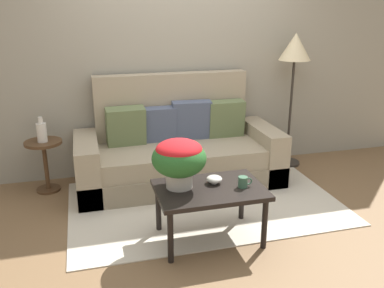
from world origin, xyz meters
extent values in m
plane|color=brown|center=(0.00, 0.00, 0.00)|extent=(14.00, 14.00, 0.00)
cube|color=gray|center=(0.00, 1.21, 1.35)|extent=(6.40, 0.12, 2.70)
cube|color=beige|center=(0.00, 0.14, 0.01)|extent=(2.59, 1.62, 0.01)
cube|color=gray|center=(-0.12, 0.67, 0.12)|extent=(2.16, 0.89, 0.24)
cube|color=gray|center=(-0.12, 0.65, 0.34)|extent=(1.69, 0.80, 0.19)
cube|color=gray|center=(-0.12, 1.03, 0.68)|extent=(1.69, 0.16, 0.93)
cube|color=gray|center=(-1.09, 0.67, 0.29)|extent=(0.23, 0.89, 0.58)
cube|color=gray|center=(0.84, 0.67, 0.29)|extent=(0.23, 0.89, 0.58)
cube|color=#4C5670|center=(-0.31, 0.89, 0.62)|extent=(0.38, 0.16, 0.39)
cube|color=#607047|center=(0.46, 0.87, 0.64)|extent=(0.41, 0.20, 0.42)
cube|color=#4C5670|center=(0.07, 0.88, 0.65)|extent=(0.44, 0.20, 0.44)
cube|color=#607047|center=(-0.66, 0.86, 0.64)|extent=(0.42, 0.24, 0.42)
cylinder|color=black|center=(-0.53, -0.73, 0.21)|extent=(0.05, 0.05, 0.43)
cylinder|color=black|center=(0.23, -0.73, 0.21)|extent=(0.05, 0.05, 0.43)
cylinder|color=black|center=(-0.53, -0.25, 0.21)|extent=(0.05, 0.05, 0.43)
cylinder|color=black|center=(0.23, -0.25, 0.21)|extent=(0.05, 0.05, 0.43)
cube|color=black|center=(-0.15, -0.49, 0.45)|extent=(0.87, 0.59, 0.04)
cylinder|color=#4C331E|center=(-1.50, 0.86, 0.01)|extent=(0.24, 0.24, 0.03)
cylinder|color=#4C331E|center=(-1.50, 0.86, 0.27)|extent=(0.04, 0.04, 0.49)
cylinder|color=#4C331E|center=(-1.50, 0.86, 0.53)|extent=(0.37, 0.37, 0.03)
cylinder|color=#2D2823|center=(1.29, 0.91, 0.01)|extent=(0.31, 0.31, 0.03)
cylinder|color=#2D2823|center=(1.29, 0.91, 0.65)|extent=(0.03, 0.03, 1.23)
cone|color=beige|center=(1.29, 0.91, 1.41)|extent=(0.36, 0.36, 0.30)
cylinder|color=#B7B2A8|center=(-0.38, -0.41, 0.54)|extent=(0.21, 0.21, 0.15)
ellipsoid|color=#286028|center=(-0.38, -0.41, 0.71)|extent=(0.43, 0.43, 0.29)
ellipsoid|color=red|center=(-0.38, -0.41, 0.78)|extent=(0.37, 0.37, 0.16)
cylinder|color=#3D664C|center=(0.11, -0.55, 0.51)|extent=(0.08, 0.08, 0.09)
torus|color=#3D664C|center=(0.16, -0.55, 0.51)|extent=(0.06, 0.01, 0.06)
cylinder|color=silver|center=(-0.09, -0.42, 0.48)|extent=(0.05, 0.05, 0.02)
ellipsoid|color=silver|center=(-0.09, -0.42, 0.50)|extent=(0.13, 0.13, 0.06)
cylinder|color=silver|center=(-1.50, 0.84, 0.64)|extent=(0.10, 0.10, 0.19)
cylinder|color=silver|center=(-1.50, 0.84, 0.77)|extent=(0.04, 0.04, 0.06)
camera|label=1|loc=(-1.08, -3.38, 1.86)|focal=38.71mm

